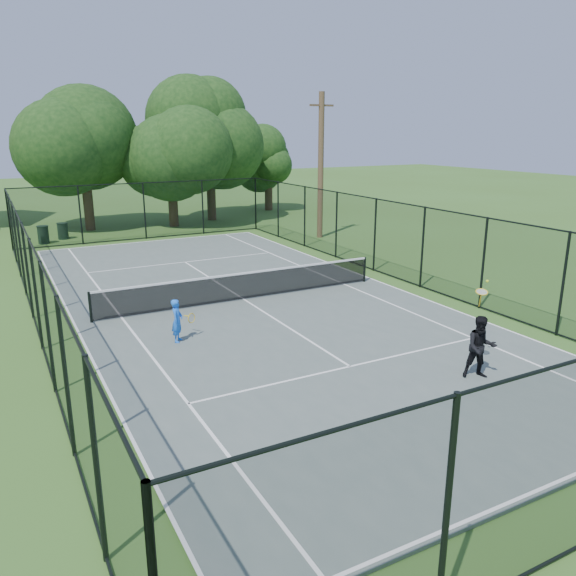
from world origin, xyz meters
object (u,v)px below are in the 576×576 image
player_blue (177,321)px  trash_bin_right (63,231)px  tennis_net (244,285)px  utility_pole (321,166)px  trash_bin_left (43,235)px  player_black (481,347)px

player_blue → trash_bin_right: bearing=92.5°
tennis_net → utility_pole: bearing=46.7°
trash_bin_right → utility_pole: utility_pole is taller
utility_pole → player_blue: 16.84m
trash_bin_left → utility_pole: 14.80m
player_blue → player_black: size_ratio=0.55×
trash_bin_left → player_blue: player_blue is taller
tennis_net → player_black: (2.30, -8.30, 0.23)m
trash_bin_right → player_black: (6.25, -23.30, 0.37)m
trash_bin_left → utility_pole: (13.46, -5.16, 3.37)m
trash_bin_left → player_black: (7.29, -22.46, 0.34)m
tennis_net → trash_bin_right: bearing=104.7°
trash_bin_right → utility_pole: bearing=-25.8°
trash_bin_left → tennis_net: bearing=-70.6°
tennis_net → trash_bin_left: size_ratio=10.93×
utility_pole → trash_bin_left: bearing=159.0°
player_black → utility_pole: bearing=70.4°
player_black → tennis_net: bearing=105.5°
player_black → trash_bin_right: bearing=105.0°
trash_bin_left → trash_bin_right: size_ratio=1.05×
trash_bin_left → player_blue: size_ratio=0.77×
utility_pole → player_blue: (-11.64, -11.75, -3.18)m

